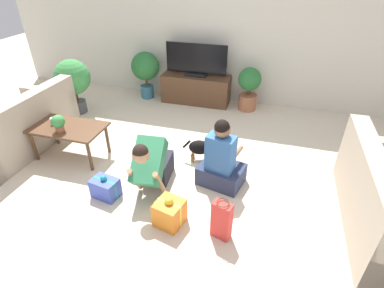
% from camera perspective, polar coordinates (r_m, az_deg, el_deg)
% --- Properties ---
extents(ground_plane, '(16.00, 16.00, 0.00)m').
position_cam_1_polar(ground_plane, '(3.82, -3.75, -6.52)').
color(ground_plane, beige).
extents(wall_back, '(8.40, 0.06, 2.60)m').
position_cam_1_polar(wall_back, '(5.62, 5.30, 20.98)').
color(wall_back, beige).
rests_on(wall_back, ground_plane).
extents(sofa_left, '(0.93, 1.75, 0.82)m').
position_cam_1_polar(sofa_left, '(4.96, -30.31, 2.50)').
color(sofa_left, tan).
rests_on(sofa_left, ground_plane).
extents(coffee_table, '(0.97, 0.56, 0.46)m').
position_cam_1_polar(coffee_table, '(4.33, -22.51, 2.46)').
color(coffee_table, brown).
rests_on(coffee_table, ground_plane).
extents(tv_console, '(1.26, 0.44, 0.52)m').
position_cam_1_polar(tv_console, '(5.72, 0.77, 10.44)').
color(tv_console, brown).
rests_on(tv_console, ground_plane).
extents(tv, '(1.11, 0.20, 0.58)m').
position_cam_1_polar(tv, '(5.55, 0.81, 15.38)').
color(tv, black).
rests_on(tv, tv_console).
extents(potted_plant_back_left, '(0.53, 0.53, 0.89)m').
position_cam_1_polar(potted_plant_back_left, '(5.89, -8.86, 14.00)').
color(potted_plant_back_left, '#336B84').
rests_on(potted_plant_back_left, ground_plane).
extents(potted_plant_back_right, '(0.40, 0.40, 0.77)m').
position_cam_1_polar(potted_plant_back_right, '(5.45, 10.80, 10.76)').
color(potted_plant_back_right, '#A36042').
rests_on(potted_plant_back_right, ground_plane).
extents(potted_plant_corner_left, '(0.59, 0.59, 0.95)m').
position_cam_1_polar(potted_plant_corner_left, '(5.57, -21.75, 11.36)').
color(potted_plant_corner_left, '#4C4C51').
rests_on(potted_plant_corner_left, ground_plane).
extents(person_kneeling, '(0.38, 0.83, 0.79)m').
position_cam_1_polar(person_kneeling, '(3.50, -7.58, -3.83)').
color(person_kneeling, '#23232D').
rests_on(person_kneeling, ground_plane).
extents(person_sitting, '(0.60, 0.56, 0.89)m').
position_cam_1_polar(person_sitting, '(3.56, 5.58, -3.42)').
color(person_sitting, '#283351').
rests_on(person_sitting, ground_plane).
extents(dog, '(0.52, 0.23, 0.33)m').
position_cam_1_polar(dog, '(4.02, 2.28, -0.58)').
color(dog, black).
rests_on(dog, ground_plane).
extents(gift_box_a, '(0.33, 0.33, 0.35)m').
position_cam_1_polar(gift_box_a, '(3.17, -4.31, -12.86)').
color(gift_box_a, orange).
rests_on(gift_box_a, ground_plane).
extents(gift_box_b, '(0.33, 0.26, 0.29)m').
position_cam_1_polar(gift_box_b, '(3.63, -16.18, -8.00)').
color(gift_box_b, '#3D51BC').
rests_on(gift_box_b, ground_plane).
extents(gift_bag_a, '(0.21, 0.16, 0.45)m').
position_cam_1_polar(gift_bag_a, '(3.00, 5.66, -14.23)').
color(gift_bag_a, red).
rests_on(gift_bag_a, ground_plane).
extents(mug, '(0.12, 0.08, 0.09)m').
position_cam_1_polar(mug, '(4.43, -24.84, 4.01)').
color(mug, silver).
rests_on(mug, coffee_table).
extents(tabletop_plant, '(0.17, 0.17, 0.22)m').
position_cam_1_polar(tabletop_plant, '(4.18, -24.14, 3.75)').
color(tabletop_plant, '#A36042').
rests_on(tabletop_plant, coffee_table).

